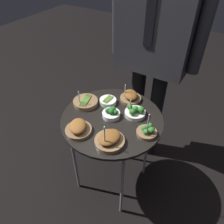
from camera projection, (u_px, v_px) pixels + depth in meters
ground_plane at (112, 179)px, 1.87m from camera, size 8.00×8.00×0.00m
serving_cart at (112, 124)px, 1.44m from camera, size 0.66×0.66×0.70m
bowl_roast_front_right at (78, 128)px, 1.30m from camera, size 0.16×0.16×0.07m
bowl_broccoli_center at (111, 113)px, 1.40m from camera, size 0.12×0.12×0.07m
bowl_roast_mid_right at (131, 97)px, 1.54m from camera, size 0.15×0.15×0.12m
bowl_asparagus_front_left at (86, 102)px, 1.51m from camera, size 0.17×0.17×0.13m
bowl_broccoli_back_left at (147, 131)px, 1.29m from camera, size 0.12×0.12×0.18m
bowl_broccoli_back_right at (135, 112)px, 1.41m from camera, size 0.14×0.14×0.13m
bowl_roast_far_rim at (110, 139)px, 1.23m from camera, size 0.17×0.17×0.17m
bowl_asparagus_front_center at (108, 101)px, 1.52m from camera, size 0.12×0.12×0.04m
waiter_figure at (155, 35)px, 1.42m from camera, size 0.65×0.24×1.75m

